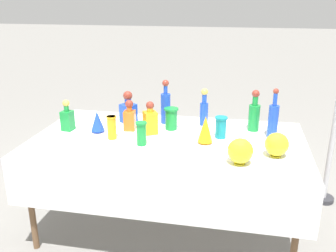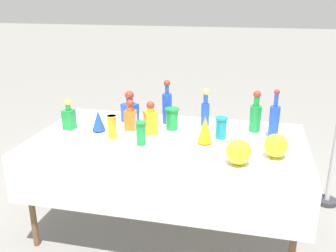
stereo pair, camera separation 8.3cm
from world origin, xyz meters
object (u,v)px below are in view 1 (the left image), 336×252
Objects in this scene: slender_vase_0 at (112,127)px; cardboard_box_behind_left at (241,161)px; tall_bottle_1 at (166,106)px; round_bowl_1 at (277,144)px; slender_vase_2 at (221,126)px; square_decanter_0 at (150,120)px; square_decanter_2 at (130,117)px; tall_bottle_0 at (254,114)px; slender_vase_1 at (171,118)px; tall_bottle_3 at (273,119)px; fluted_vase_1 at (205,129)px; round_bowl_0 at (240,151)px; cardboard_box_behind_right at (216,158)px; tall_bottle_2 at (204,109)px; slender_vase_3 at (141,133)px; square_decanter_1 at (67,118)px; square_decanter_3 at (128,109)px; fluted_vase_0 at (97,121)px.

cardboard_box_behind_left is (0.97, 1.19, -0.73)m from slender_vase_0.
tall_bottle_1 is 2.23× the size of round_bowl_1.
square_decanter_0 is at bearing -178.32° from slender_vase_2.
slender_vase_2 is (0.71, -0.03, -0.02)m from square_decanter_2.
cardboard_box_behind_left is at bearing 79.83° from slender_vase_2.
square_decanter_2 is 1.39× the size of slender_vase_0.
tall_bottle_0 is 0.65m from slender_vase_1.
tall_bottle_3 is at bearing -2.89° from slender_vase_1.
fluted_vase_1 reaches higher than round_bowl_0.
slender_vase_2 is 1.09m from cardboard_box_behind_right.
tall_bottle_0 is at bearing 41.17° from slender_vase_2.
tall_bottle_3 reaches higher than fluted_vase_1.
square_decanter_0 is at bearing -143.88° from tall_bottle_2.
round_bowl_1 is at bearing -31.86° from tall_bottle_1.
fluted_vase_1 is (-0.48, -0.20, -0.04)m from tall_bottle_3.
slender_vase_2 is 0.96× the size of slender_vase_3.
square_decanter_1 is 0.81m from slender_vase_1.
square_decanter_3 reaches higher than slender_vase_3.
round_bowl_1 is (0.85, -0.53, -0.06)m from tall_bottle_1.
fluted_vase_1 reaches higher than slender_vase_0.
slender_vase_3 and round_bowl_0 have the same top height.
tall_bottle_0 reaches higher than cardboard_box_behind_right.
square_decanter_2 is (-1.09, -0.04, -0.04)m from tall_bottle_3.
square_decanter_3 is (-0.63, -0.05, -0.02)m from tall_bottle_2.
slender_vase_0 is (-1.16, -0.25, -0.05)m from tall_bottle_3.
slender_vase_3 is (0.25, -0.07, -0.00)m from slender_vase_0.
cardboard_box_behind_right is (0.33, 0.76, -0.66)m from slender_vase_1.
tall_bottle_1 is at bearing 148.14° from round_bowl_1.
slender_vase_1 is at bearing 140.58° from fluted_vase_1.
square_decanter_1 reaches higher than cardboard_box_behind_left.
round_bowl_0 is at bearing -48.25° from tall_bottle_1.
square_decanter_3 is at bearing 89.14° from slender_vase_0.
fluted_vase_0 reaches higher than cardboard_box_behind_left.
square_decanter_1 is 1.90m from cardboard_box_behind_left.
round_bowl_0 is 1.62m from cardboard_box_behind_left.
fluted_vase_1 reaches higher than round_bowl_1.
tall_bottle_2 is 0.40m from fluted_vase_1.
tall_bottle_0 reaches higher than slender_vase_0.
fluted_vase_0 reaches higher than round_bowl_1.
tall_bottle_0 is 0.97m from square_decanter_2.
tall_bottle_0 is 1.28× the size of square_decanter_0.
tall_bottle_1 reaches higher than tall_bottle_0.
tall_bottle_1 is at bearing 176.66° from tall_bottle_0.
slender_vase_0 is at bearing -175.92° from fluted_vase_1.
slender_vase_3 is at bearing -112.72° from cardboard_box_behind_right.
square_decanter_0 is 0.19m from slender_vase_1.
cardboard_box_behind_right is at bearing 115.48° from tall_bottle_0.
square_decanter_1 reaches higher than fluted_vase_0.
tall_bottle_3 is 1.24m from cardboard_box_behind_left.
tall_bottle_1 reaches higher than round_bowl_0.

